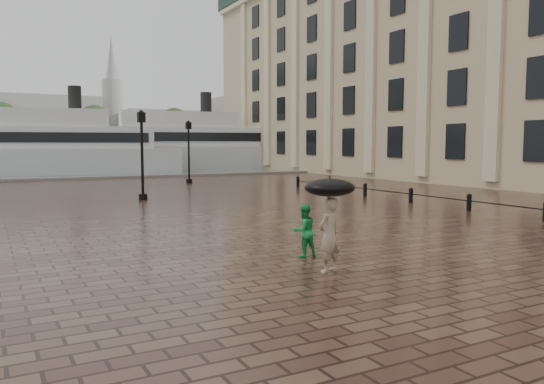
{
  "coord_description": "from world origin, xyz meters",
  "views": [
    {
      "loc": [
        -3.94,
        -12.64,
        2.79
      ],
      "look_at": [
        3.44,
        1.03,
        1.4
      ],
      "focal_mm": 35.0,
      "sensor_mm": 36.0,
      "label": 1
    }
  ],
  "objects_px": {
    "child_pedestrian": "(304,231)",
    "adult_pedestrian": "(329,235)",
    "street_lamps": "(39,154)",
    "ferry_near": "(42,148)",
    "ferry_far": "(179,146)"
  },
  "relations": [
    {
      "from": "street_lamps",
      "to": "ferry_near",
      "type": "bearing_deg",
      "value": 84.66
    },
    {
      "from": "adult_pedestrian",
      "to": "ferry_near",
      "type": "height_order",
      "value": "ferry_near"
    },
    {
      "from": "street_lamps",
      "to": "ferry_near",
      "type": "distance_m",
      "value": 23.91
    },
    {
      "from": "street_lamps",
      "to": "child_pedestrian",
      "type": "distance_m",
      "value": 19.67
    },
    {
      "from": "child_pedestrian",
      "to": "ferry_near",
      "type": "xyz_separation_m",
      "value": [
        -2.21,
        42.89,
        1.83
      ]
    },
    {
      "from": "child_pedestrian",
      "to": "adult_pedestrian",
      "type": "bearing_deg",
      "value": 75.91
    },
    {
      "from": "ferry_near",
      "to": "adult_pedestrian",
      "type": "bearing_deg",
      "value": -76.09
    },
    {
      "from": "ferry_near",
      "to": "ferry_far",
      "type": "bearing_deg",
      "value": 29.25
    },
    {
      "from": "adult_pedestrian",
      "to": "child_pedestrian",
      "type": "xyz_separation_m",
      "value": [
        0.33,
        1.58,
        -0.16
      ]
    },
    {
      "from": "street_lamps",
      "to": "ferry_near",
      "type": "relative_size",
      "value": 0.83
    },
    {
      "from": "child_pedestrian",
      "to": "ferry_far",
      "type": "distance_m",
      "value": 49.36
    },
    {
      "from": "street_lamps",
      "to": "adult_pedestrian",
      "type": "distance_m",
      "value": 21.13
    },
    {
      "from": "ferry_near",
      "to": "ferry_far",
      "type": "xyz_separation_m",
      "value": [
        14.9,
        4.77,
        0.15
      ]
    },
    {
      "from": "street_lamps",
      "to": "child_pedestrian",
      "type": "bearing_deg",
      "value": -76.92
    },
    {
      "from": "street_lamps",
      "to": "ferry_far",
      "type": "xyz_separation_m",
      "value": [
        17.13,
        28.57,
        0.32
      ]
    }
  ]
}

